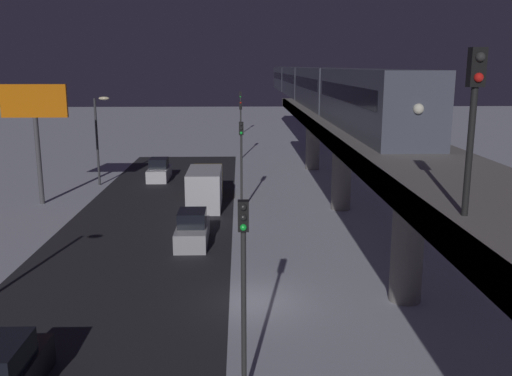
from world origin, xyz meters
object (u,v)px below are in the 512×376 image
object	(u,v)px
rail_signal	(474,103)
traffic_light_distant	(240,106)
traffic_light_near	(244,273)
traffic_light_far	(241,121)
traffic_light_mid	(241,153)
subway_train	(309,83)
commercial_billboard	(35,113)
sedan_white	(159,171)
box_truck	(205,187)
sedan_silver	(192,230)

from	to	relation	value
rail_signal	traffic_light_distant	bearing A→B (deg)	-85.68
rail_signal	traffic_light_near	distance (m)	7.89
traffic_light_far	traffic_light_mid	bearing A→B (deg)	90.00
subway_train	commercial_billboard	world-z (taller)	subway_train
subway_train	rail_signal	size ratio (longest dim) A/B	18.52
traffic_light_near	traffic_light_distant	size ratio (longest dim) A/B	1.00
sedan_white	commercial_billboard	distance (m)	13.11
traffic_light_near	traffic_light_distant	distance (m)	68.92
subway_train	traffic_light_near	xyz separation A→B (m)	(7.19, 43.97, -4.20)
box_truck	sedan_silver	bearing A→B (deg)	88.80
commercial_billboard	traffic_light_mid	bearing A→B (deg)	169.68
traffic_light_far	subway_train	bearing A→B (deg)	164.67
rail_signal	sedan_silver	world-z (taller)	rail_signal
traffic_light_mid	rail_signal	bearing A→B (deg)	101.95
rail_signal	traffic_light_far	world-z (taller)	rail_signal
rail_signal	traffic_light_far	size ratio (longest dim) A/B	0.62
box_truck	traffic_light_distant	world-z (taller)	traffic_light_distant
traffic_light_far	commercial_billboard	size ratio (longest dim) A/B	0.72
sedan_silver	traffic_light_mid	world-z (taller)	traffic_light_mid
sedan_white	traffic_light_mid	world-z (taller)	traffic_light_mid
traffic_light_far	commercial_billboard	xyz separation A→B (m)	(15.08, 20.23, 2.63)
commercial_billboard	subway_train	bearing A→B (deg)	-140.66
rail_signal	traffic_light_far	xyz separation A→B (m)	(5.40, -48.50, -5.15)
traffic_light_far	traffic_light_distant	bearing A→B (deg)	-90.00
subway_train	traffic_light_distant	distance (m)	26.30
traffic_light_far	commercial_billboard	bearing A→B (deg)	53.29
subway_train	traffic_light_far	size ratio (longest dim) A/B	11.57
sedan_silver	traffic_light_far	xyz separation A→B (m)	(-2.90, -30.22, 3.40)
rail_signal	commercial_billboard	distance (m)	35.01
traffic_light_mid	sedan_white	bearing A→B (deg)	-57.08
sedan_white	traffic_light_distant	world-z (taller)	traffic_light_distant
subway_train	rail_signal	xyz separation A→B (m)	(1.79, 46.53, 0.95)
sedan_white	rail_signal	bearing A→B (deg)	109.17
rail_signal	sedan_silver	distance (m)	21.82
subway_train	traffic_light_distant	xyz separation A→B (m)	(7.19, -24.94, -4.20)
box_truck	traffic_light_distant	bearing A→B (deg)	-93.54
sedan_silver	box_truck	size ratio (longest dim) A/B	0.58
subway_train	traffic_light_near	bearing A→B (deg)	80.71
rail_signal	commercial_billboard	bearing A→B (deg)	-54.08
subway_train	sedan_white	distance (m)	19.03
sedan_white	traffic_light_distant	bearing A→B (deg)	-102.31
sedan_silver	traffic_light_near	distance (m)	16.35
traffic_light_mid	traffic_light_near	bearing A→B (deg)	90.00
traffic_light_near	traffic_light_mid	world-z (taller)	same
subway_train	box_truck	distance (m)	22.33
traffic_light_mid	traffic_light_far	distance (m)	22.97
rail_signal	box_truck	xyz separation A→B (m)	(8.10, -27.80, -8.00)
subway_train	traffic_light_far	world-z (taller)	subway_train
subway_train	rail_signal	distance (m)	46.58
rail_signal	traffic_light_mid	distance (m)	26.60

